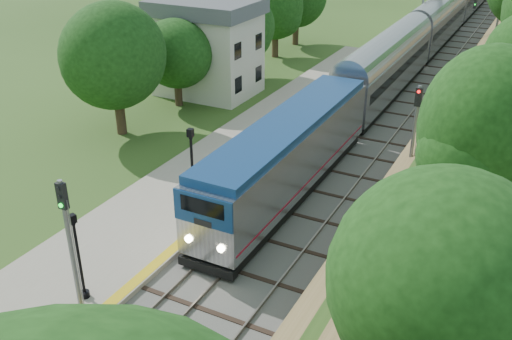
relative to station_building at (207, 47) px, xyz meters
The scene contains 11 objects.
trackbed 34.24m from the station_building, 61.93° to the left, with size 9.50×170.00×0.28m.
platform 16.99m from the station_building, 57.86° to the right, with size 6.40×68.00×0.38m, color gray.
yellow_stripe 18.58m from the station_building, 50.24° to the right, with size 0.55×68.00×0.01m, color gold.
station_building is the anchor object (origin of this frame).
signal_gantry 29.94m from the station_building, 56.62° to the left, with size 8.40×0.38×6.20m.
trees_behind_platform 9.76m from the station_building, 73.13° to the right, with size 7.82×53.32×7.21m.
train 39.46m from the station_building, 69.20° to the left, with size 3.03×121.66×4.46m.
lamppost_mid 28.90m from the station_building, 68.84° to the right, with size 0.40×0.40×4.09m.
lamppost_far 21.37m from the station_building, 60.34° to the right, with size 0.47×0.47×4.79m.
signal_platform 29.95m from the station_building, 68.25° to the right, with size 0.36×0.29×6.22m.
signal_farside 22.86m from the station_building, 27.92° to the right, with size 0.36×0.28×6.53m.
Camera 1 is at (11.96, -10.86, 16.08)m, focal length 40.00 mm.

